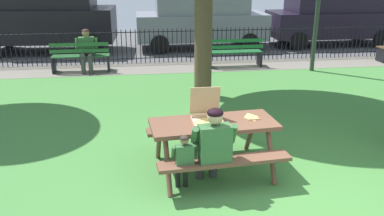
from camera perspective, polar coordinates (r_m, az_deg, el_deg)
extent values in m
cube|color=#437E3A|center=(7.34, 8.90, -4.38)|extent=(28.00, 12.34, 0.02)
cube|color=slate|center=(12.41, 1.85, 5.74)|extent=(28.00, 1.40, 0.01)
cube|color=#515154|center=(16.24, -0.48, 8.99)|extent=(28.00, 6.51, 0.01)
cube|color=brown|center=(5.92, 2.97, -2.21)|extent=(1.86, 0.90, 0.06)
cube|color=brown|center=(5.52, 4.56, -7.35)|extent=(1.82, 0.42, 0.05)
cube|color=brown|center=(6.57, 1.56, -2.77)|extent=(1.82, 0.42, 0.05)
cylinder|color=brown|center=(5.57, -3.38, -8.03)|extent=(0.10, 0.44, 0.74)
cylinder|color=brown|center=(6.31, -4.58, -4.64)|extent=(0.10, 0.44, 0.74)
cylinder|color=brown|center=(5.95, 10.89, -6.50)|extent=(0.10, 0.44, 0.74)
cylinder|color=brown|center=(6.65, 8.14, -3.50)|extent=(0.10, 0.44, 0.74)
cube|color=tan|center=(5.85, 2.14, -2.11)|extent=(0.43, 0.43, 0.01)
cube|color=silver|center=(5.85, 2.14, -2.04)|extent=(0.40, 0.40, 0.00)
cube|color=tan|center=(5.64, 2.50, -2.62)|extent=(0.43, 0.01, 0.04)
cube|color=tan|center=(6.03, 1.81, -1.14)|extent=(0.43, 0.01, 0.04)
cube|color=tan|center=(5.81, 0.09, -1.95)|extent=(0.01, 0.43, 0.04)
cube|color=tan|center=(5.87, 4.17, -1.75)|extent=(0.01, 0.43, 0.04)
cube|color=tan|center=(5.97, 1.81, 1.07)|extent=(0.43, 0.11, 0.43)
cylinder|color=tan|center=(5.84, 2.14, -2.00)|extent=(0.37, 0.37, 0.01)
cylinder|color=#EED06D|center=(5.84, 2.14, -1.94)|extent=(0.34, 0.34, 0.00)
pyramid|color=#F2D368|center=(6.16, 8.18, -1.17)|extent=(0.17, 0.26, 0.01)
cube|color=tan|center=(6.04, 8.55, -1.55)|extent=(0.18, 0.04, 0.02)
cylinder|color=#353535|center=(5.92, 1.06, -7.71)|extent=(0.12, 0.12, 0.44)
cylinder|color=#353535|center=(5.63, 1.58, -6.40)|extent=(0.18, 0.43, 0.15)
cylinder|color=#353535|center=(5.97, 2.95, -7.52)|extent=(0.12, 0.12, 0.44)
cylinder|color=#353535|center=(5.67, 3.55, -6.20)|extent=(0.18, 0.43, 0.15)
cube|color=#386638|center=(5.37, 3.18, -5.03)|extent=(0.44, 0.25, 0.52)
cylinder|color=#386638|center=(5.31, 0.34, -4.05)|extent=(0.11, 0.21, 0.31)
cylinder|color=#386638|center=(5.44, 5.70, -3.56)|extent=(0.11, 0.21, 0.31)
sphere|color=tan|center=(5.24, 3.20, -1.16)|extent=(0.21, 0.21, 0.21)
ellipsoid|color=black|center=(5.22, 3.24, -0.68)|extent=(0.21, 0.20, 0.12)
cylinder|color=black|center=(5.69, -2.01, -8.90)|extent=(0.07, 0.07, 0.44)
cylinder|color=black|center=(5.48, -1.82, -7.29)|extent=(0.10, 0.24, 0.08)
cylinder|color=black|center=(5.71, -0.91, -8.80)|extent=(0.07, 0.07, 0.44)
cylinder|color=black|center=(5.50, -0.68, -7.18)|extent=(0.10, 0.24, 0.08)
cube|color=#386638|center=(5.33, -1.02, -6.56)|extent=(0.24, 0.14, 0.29)
cylinder|color=#386638|center=(5.31, -2.60, -6.01)|extent=(0.06, 0.12, 0.17)
cylinder|color=#386638|center=(5.36, 0.43, -5.74)|extent=(0.06, 0.12, 0.17)
sphere|color=#8C6647|center=(5.26, -1.06, -4.45)|extent=(0.12, 0.12, 0.12)
ellipsoid|color=#322720|center=(5.24, -1.05, -4.20)|extent=(0.12, 0.11, 0.07)
cylinder|color=black|center=(12.90, 1.37, 10.62)|extent=(22.48, 0.03, 0.03)
cylinder|color=black|center=(13.05, 1.34, 7.14)|extent=(22.48, 0.03, 0.03)
cylinder|color=black|center=(13.41, -24.95, 7.28)|extent=(0.02, 0.02, 1.04)
cylinder|color=black|center=(13.37, -24.37, 7.33)|extent=(0.02, 0.02, 1.04)
cylinder|color=black|center=(13.33, -23.79, 7.38)|extent=(0.02, 0.02, 1.04)
cylinder|color=black|center=(13.30, -23.20, 7.43)|extent=(0.02, 0.02, 1.04)
cylinder|color=black|center=(13.26, -22.62, 7.47)|extent=(0.02, 0.02, 1.04)
cylinder|color=black|center=(13.22, -22.03, 7.52)|extent=(0.02, 0.02, 1.04)
cylinder|color=black|center=(13.19, -21.43, 7.57)|extent=(0.02, 0.02, 1.04)
cylinder|color=black|center=(13.16, -20.83, 7.61)|extent=(0.02, 0.02, 1.04)
cylinder|color=black|center=(13.13, -20.23, 7.66)|extent=(0.02, 0.02, 1.04)
cylinder|color=black|center=(13.10, -19.63, 7.71)|extent=(0.02, 0.02, 1.04)
cylinder|color=black|center=(13.07, -19.02, 7.75)|extent=(0.02, 0.02, 1.04)
cylinder|color=black|center=(13.04, -18.41, 7.79)|extent=(0.02, 0.02, 1.04)
cylinder|color=black|center=(13.02, -17.80, 7.84)|extent=(0.02, 0.02, 1.04)
cylinder|color=black|center=(12.99, -17.19, 7.88)|extent=(0.02, 0.02, 1.04)
cylinder|color=black|center=(12.97, -16.57, 7.92)|extent=(0.02, 0.02, 1.04)
cylinder|color=black|center=(12.95, -15.95, 7.96)|extent=(0.02, 0.02, 1.04)
cylinder|color=black|center=(12.93, -15.33, 8.00)|extent=(0.02, 0.02, 1.04)
cylinder|color=black|center=(12.91, -14.71, 8.04)|extent=(0.02, 0.02, 1.04)
cylinder|color=black|center=(12.90, -14.08, 8.08)|extent=(0.02, 0.02, 1.04)
cylinder|color=black|center=(12.88, -13.46, 8.12)|extent=(0.02, 0.02, 1.04)
cylinder|color=black|center=(12.87, -12.83, 8.15)|extent=(0.02, 0.02, 1.04)
cylinder|color=black|center=(12.86, -12.20, 8.19)|extent=(0.02, 0.02, 1.04)
cylinder|color=black|center=(12.85, -11.57, 8.22)|extent=(0.02, 0.02, 1.04)
cylinder|color=black|center=(12.84, -10.94, 8.26)|extent=(0.02, 0.02, 1.04)
cylinder|color=black|center=(12.83, -10.31, 8.29)|extent=(0.02, 0.02, 1.04)
cylinder|color=black|center=(12.82, -9.67, 8.32)|extent=(0.02, 0.02, 1.04)
cylinder|color=black|center=(12.82, -9.04, 8.35)|extent=(0.02, 0.02, 1.04)
cylinder|color=black|center=(12.82, -8.41, 8.38)|extent=(0.02, 0.02, 1.04)
cylinder|color=black|center=(12.82, -7.77, 8.41)|extent=(0.02, 0.02, 1.04)
cylinder|color=black|center=(12.82, -7.14, 8.44)|extent=(0.02, 0.02, 1.04)
cylinder|color=black|center=(12.82, -6.50, 8.47)|extent=(0.02, 0.02, 1.04)
cylinder|color=black|center=(12.82, -5.87, 8.49)|extent=(0.02, 0.02, 1.04)
cylinder|color=black|center=(12.83, -5.24, 8.52)|extent=(0.02, 0.02, 1.04)
cylinder|color=black|center=(12.83, -4.60, 8.54)|extent=(0.02, 0.02, 1.04)
cylinder|color=black|center=(12.84, -3.97, 8.56)|extent=(0.02, 0.02, 1.04)
cylinder|color=black|center=(12.85, -3.34, 8.58)|extent=(0.02, 0.02, 1.04)
cylinder|color=black|center=(12.86, -2.71, 8.61)|extent=(0.02, 0.02, 1.04)
cylinder|color=black|center=(12.88, -2.08, 8.62)|extent=(0.02, 0.02, 1.04)
cylinder|color=black|center=(12.89, -1.45, 8.64)|extent=(0.02, 0.02, 1.04)
cylinder|color=black|center=(12.91, -0.82, 8.66)|extent=(0.02, 0.02, 1.04)
cylinder|color=black|center=(12.92, -0.20, 8.68)|extent=(0.02, 0.02, 1.04)
cylinder|color=black|center=(12.94, 0.43, 8.69)|extent=(0.02, 0.02, 1.04)
cylinder|color=black|center=(12.96, 1.05, 8.71)|extent=(0.02, 0.02, 1.04)
cylinder|color=black|center=(12.99, 1.67, 8.72)|extent=(0.02, 0.02, 1.04)
cylinder|color=black|center=(13.01, 2.28, 8.73)|extent=(0.02, 0.02, 1.04)
cylinder|color=black|center=(13.03, 2.90, 8.74)|extent=(0.02, 0.02, 1.04)
cylinder|color=black|center=(13.06, 3.51, 8.75)|extent=(0.02, 0.02, 1.04)
cylinder|color=black|center=(13.09, 4.12, 8.76)|extent=(0.02, 0.02, 1.04)
cylinder|color=black|center=(13.12, 4.73, 8.77)|extent=(0.02, 0.02, 1.04)
cylinder|color=black|center=(13.15, 5.34, 8.78)|extent=(0.02, 0.02, 1.04)
cylinder|color=black|center=(13.18, 5.94, 8.78)|extent=(0.02, 0.02, 1.04)
cylinder|color=black|center=(13.21, 6.54, 8.79)|extent=(0.02, 0.02, 1.04)
cylinder|color=black|center=(13.25, 7.14, 8.79)|extent=(0.02, 0.02, 1.04)
cylinder|color=black|center=(13.28, 7.73, 8.80)|extent=(0.02, 0.02, 1.04)
cylinder|color=black|center=(13.32, 8.32, 8.80)|extent=(0.02, 0.02, 1.04)
cylinder|color=black|center=(13.36, 8.91, 8.80)|extent=(0.02, 0.02, 1.04)
cylinder|color=black|center=(13.40, 9.49, 8.80)|extent=(0.02, 0.02, 1.04)
cylinder|color=black|center=(13.44, 10.07, 8.80)|extent=(0.02, 0.02, 1.04)
cylinder|color=black|center=(13.48, 10.64, 8.80)|extent=(0.02, 0.02, 1.04)
cylinder|color=black|center=(13.53, 11.22, 8.79)|extent=(0.02, 0.02, 1.04)
cylinder|color=black|center=(13.57, 11.78, 8.79)|extent=(0.02, 0.02, 1.04)
cylinder|color=black|center=(13.62, 12.35, 8.79)|extent=(0.02, 0.02, 1.04)
cylinder|color=black|center=(13.67, 12.91, 8.78)|extent=(0.02, 0.02, 1.04)
cylinder|color=black|center=(13.72, 13.47, 8.78)|extent=(0.02, 0.02, 1.04)
cylinder|color=black|center=(13.77, 14.02, 8.77)|extent=(0.02, 0.02, 1.04)
cylinder|color=black|center=(13.82, 14.57, 8.76)|extent=(0.02, 0.02, 1.04)
cylinder|color=black|center=(13.88, 15.11, 8.76)|extent=(0.02, 0.02, 1.04)
cylinder|color=black|center=(13.93, 15.65, 8.75)|extent=(0.02, 0.02, 1.04)
cylinder|color=black|center=(13.99, 16.19, 8.74)|extent=(0.02, 0.02, 1.04)
cylinder|color=black|center=(14.04, 16.72, 8.73)|extent=(0.02, 0.02, 1.04)
cylinder|color=black|center=(14.10, 17.25, 8.72)|extent=(0.02, 0.02, 1.04)
cylinder|color=black|center=(14.16, 17.77, 8.71)|extent=(0.02, 0.02, 1.04)
cylinder|color=black|center=(14.22, 18.29, 8.70)|extent=(0.02, 0.02, 1.04)
cylinder|color=black|center=(14.28, 18.80, 8.68)|extent=(0.02, 0.02, 1.04)
cylinder|color=black|center=(14.34, 19.31, 8.67)|extent=(0.02, 0.02, 1.04)
cylinder|color=black|center=(14.41, 19.81, 8.66)|extent=(0.02, 0.02, 1.04)
cylinder|color=black|center=(14.47, 20.31, 8.64)|extent=(0.02, 0.02, 1.04)
cylinder|color=black|center=(14.54, 20.81, 8.63)|extent=(0.02, 0.02, 1.04)
cylinder|color=black|center=(14.60, 21.30, 8.61)|extent=(0.02, 0.02, 1.04)
cylinder|color=black|center=(14.67, 21.79, 8.60)|extent=(0.02, 0.02, 1.04)
cylinder|color=black|center=(14.74, 22.27, 8.58)|extent=(0.02, 0.02, 1.04)
cylinder|color=black|center=(14.81, 22.75, 8.57)|extent=(0.02, 0.02, 1.04)
cylinder|color=black|center=(14.88, 23.22, 8.55)|extent=(0.02, 0.02, 1.04)
cylinder|color=black|center=(14.95, 23.69, 8.53)|extent=(0.02, 0.02, 1.04)
cylinder|color=black|center=(15.03, 24.15, 8.51)|extent=(0.02, 0.02, 1.04)
cylinder|color=black|center=(15.10, 24.61, 8.50)|extent=(0.02, 0.02, 1.04)
cube|color=#295C2E|center=(12.32, -15.04, 7.10)|extent=(1.60, 0.11, 0.04)
cube|color=#295C2E|center=(12.18, -15.11, 6.96)|extent=(1.60, 0.11, 0.04)
cube|color=#295C2E|center=(12.04, -15.19, 6.82)|extent=(1.60, 0.11, 0.04)
cube|color=#295C2E|center=(11.95, -15.29, 7.60)|extent=(1.60, 0.07, 0.11)
cube|color=#295C2E|center=(11.92, -15.37, 8.45)|extent=(1.60, 0.07, 0.11)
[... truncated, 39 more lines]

